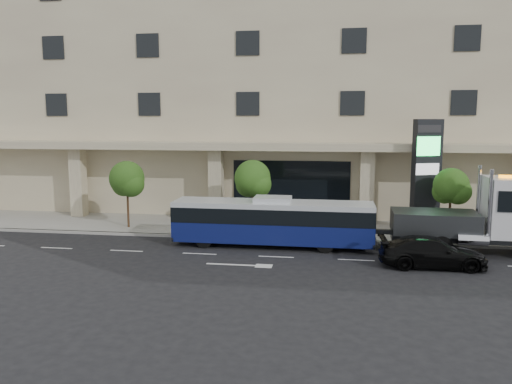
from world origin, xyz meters
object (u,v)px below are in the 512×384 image
at_px(tow_truck, 488,219).
at_px(city_bus, 272,221).
at_px(signage_pylon, 426,175).
at_px(black_sedan, 432,252).

bearing_deg(tow_truck, city_bus, -177.99).
relative_size(tow_truck, signage_pylon, 1.46).
bearing_deg(black_sedan, signage_pylon, -8.68).
xyz_separation_m(tow_truck, signage_pylon, (-2.35, 4.40, 1.74)).
distance_m(city_bus, tow_truck, 11.15).
distance_m(tow_truck, signage_pylon, 5.28).
distance_m(city_bus, black_sedan, 8.42).
bearing_deg(black_sedan, tow_truck, -51.00).
bearing_deg(city_bus, black_sedan, -19.01).
relative_size(city_bus, tow_truck, 1.10).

